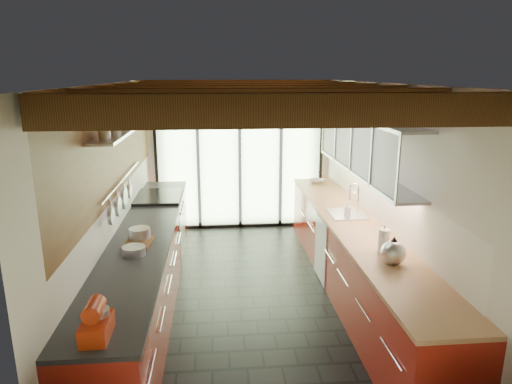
% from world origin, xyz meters
% --- Properties ---
extents(ground, '(5.50, 5.50, 0.00)m').
position_xyz_m(ground, '(0.00, 0.00, 0.00)').
color(ground, black).
rests_on(ground, ground).
extents(room_shell, '(5.50, 5.50, 5.50)m').
position_xyz_m(room_shell, '(0.00, 0.00, 1.65)').
color(room_shell, silver).
rests_on(room_shell, ground).
extents(ceiling_beams, '(3.14, 5.06, 4.90)m').
position_xyz_m(ceiling_beams, '(-0.00, 0.38, 2.46)').
color(ceiling_beams, '#593316').
rests_on(ceiling_beams, ground).
extents(glass_door, '(2.95, 0.10, 2.90)m').
position_xyz_m(glass_door, '(0.00, 2.69, 1.66)').
color(glass_door, '#C6EAAD').
rests_on(glass_door, ground).
extents(left_counter, '(0.68, 5.00, 0.92)m').
position_xyz_m(left_counter, '(-1.28, 0.00, 0.46)').
color(left_counter, maroon).
rests_on(left_counter, ground).
extents(range_stove, '(0.66, 0.90, 0.97)m').
position_xyz_m(range_stove, '(-1.28, 1.45, 0.47)').
color(range_stove, silver).
rests_on(range_stove, ground).
extents(right_counter, '(0.68, 5.00, 0.92)m').
position_xyz_m(right_counter, '(1.27, 0.00, 0.46)').
color(right_counter, maroon).
rests_on(right_counter, ground).
extents(sink_assembly, '(0.45, 0.52, 0.43)m').
position_xyz_m(sink_assembly, '(1.29, 0.40, 0.96)').
color(sink_assembly, silver).
rests_on(sink_assembly, right_counter).
extents(upper_cabinets_right, '(0.34, 3.00, 3.00)m').
position_xyz_m(upper_cabinets_right, '(1.43, 0.30, 1.85)').
color(upper_cabinets_right, silver).
rests_on(upper_cabinets_right, ground).
extents(left_wall_fixtures, '(0.28, 2.60, 0.96)m').
position_xyz_m(left_wall_fixtures, '(-1.47, 0.14, 1.88)').
color(left_wall_fixtures, silver).
rests_on(left_wall_fixtures, ground).
extents(stand_mixer, '(0.18, 0.32, 0.29)m').
position_xyz_m(stand_mixer, '(-1.27, -2.24, 1.03)').
color(stand_mixer, '#B92D0E').
rests_on(stand_mixer, left_counter).
extents(pot_large, '(0.29, 0.29, 0.15)m').
position_xyz_m(pot_large, '(-1.27, -0.35, 0.99)').
color(pot_large, silver).
rests_on(pot_large, left_counter).
extents(pot_small, '(0.30, 0.30, 0.09)m').
position_xyz_m(pot_small, '(-1.27, -0.76, 0.97)').
color(pot_small, silver).
rests_on(pot_small, left_counter).
extents(cutting_board, '(0.31, 0.41, 0.03)m').
position_xyz_m(cutting_board, '(-1.27, -0.44, 0.94)').
color(cutting_board, brown).
rests_on(cutting_board, left_counter).
extents(kettle, '(0.30, 0.33, 0.29)m').
position_xyz_m(kettle, '(1.27, -1.19, 1.05)').
color(kettle, silver).
rests_on(kettle, right_counter).
extents(paper_towel, '(0.14, 0.14, 0.31)m').
position_xyz_m(paper_towel, '(1.27, -0.93, 1.05)').
color(paper_towel, white).
rests_on(paper_towel, right_counter).
extents(soap_bottle, '(0.11, 0.11, 0.18)m').
position_xyz_m(soap_bottle, '(1.27, 0.35, 1.01)').
color(soap_bottle, silver).
rests_on(soap_bottle, right_counter).
extents(bowl, '(0.32, 0.32, 0.06)m').
position_xyz_m(bowl, '(1.27, 2.19, 0.95)').
color(bowl, silver).
rests_on(bowl, right_counter).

